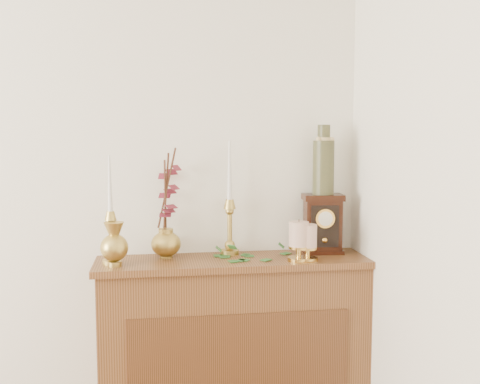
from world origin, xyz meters
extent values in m
cube|color=brown|center=(1.40, 2.10, 0.45)|extent=(1.20, 0.30, 0.90)
cube|color=brown|center=(1.40, 2.10, 0.92)|extent=(1.24, 0.34, 0.03)
cylinder|color=tan|center=(0.86, 2.07, 0.94)|extent=(0.08, 0.08, 0.02)
sphere|color=tan|center=(0.86, 2.07, 0.97)|extent=(0.04, 0.04, 0.04)
cylinder|color=tan|center=(0.86, 2.07, 1.04)|extent=(0.02, 0.02, 0.14)
sphere|color=tan|center=(0.86, 2.07, 1.11)|extent=(0.04, 0.04, 0.04)
cone|color=tan|center=(0.86, 2.07, 1.14)|extent=(0.05, 0.05, 0.04)
cone|color=silver|center=(0.86, 2.07, 1.28)|extent=(0.02, 0.02, 0.24)
cylinder|color=tan|center=(1.39, 2.19, 0.94)|extent=(0.09, 0.09, 0.02)
sphere|color=tan|center=(1.39, 2.19, 0.97)|extent=(0.05, 0.05, 0.05)
cylinder|color=tan|center=(1.39, 2.19, 1.05)|extent=(0.02, 0.02, 0.15)
sphere|color=tan|center=(1.39, 2.19, 1.13)|extent=(0.04, 0.04, 0.04)
cone|color=tan|center=(1.39, 2.19, 1.17)|extent=(0.06, 0.06, 0.04)
cone|color=silver|center=(1.39, 2.19, 1.32)|extent=(0.02, 0.02, 0.27)
cylinder|color=tan|center=(0.88, 2.02, 0.94)|extent=(0.06, 0.06, 0.02)
sphere|color=tan|center=(0.88, 2.02, 1.01)|extent=(0.12, 0.12, 0.12)
cone|color=tan|center=(0.88, 2.02, 1.09)|extent=(0.09, 0.09, 0.06)
cylinder|color=tan|center=(1.10, 2.16, 0.93)|extent=(0.06, 0.06, 0.01)
ellipsoid|color=tan|center=(1.10, 2.16, 0.99)|extent=(0.14, 0.14, 0.12)
cylinder|color=tan|center=(1.10, 2.16, 1.05)|extent=(0.07, 0.07, 0.02)
cylinder|color=#472819|center=(1.09, 2.17, 1.21)|extent=(0.01, 0.09, 0.32)
cylinder|color=#472819|center=(1.10, 2.17, 1.23)|extent=(0.03, 0.07, 0.35)
cylinder|color=#472819|center=(1.10, 2.17, 1.24)|extent=(0.09, 0.10, 0.37)
cylinder|color=gold|center=(1.71, 2.00, 0.94)|extent=(0.09, 0.09, 0.02)
cylinder|color=gold|center=(1.71, 2.00, 0.96)|extent=(0.02, 0.02, 0.04)
cylinder|color=gold|center=(1.71, 2.00, 0.99)|extent=(0.08, 0.08, 0.01)
cylinder|color=beige|center=(1.71, 2.00, 1.04)|extent=(0.08, 0.08, 0.10)
cylinder|color=#472819|center=(1.71, 2.00, 1.10)|extent=(0.00, 0.00, 0.01)
cylinder|color=gold|center=(1.67, 2.00, 0.94)|extent=(0.10, 0.10, 0.02)
cylinder|color=gold|center=(1.67, 2.00, 0.97)|extent=(0.02, 0.02, 0.04)
cylinder|color=gold|center=(1.67, 2.00, 0.99)|extent=(0.09, 0.09, 0.01)
cylinder|color=beige|center=(1.67, 2.00, 1.05)|extent=(0.09, 0.09, 0.11)
cylinder|color=#472819|center=(1.67, 2.00, 1.11)|extent=(0.00, 0.00, 0.01)
cube|color=#2B6325|center=(1.55, 2.10, 0.93)|extent=(0.05, 0.05, 0.00)
cube|color=#2B6325|center=(1.49, 2.13, 0.93)|extent=(0.05, 0.04, 0.00)
cube|color=#2B6325|center=(1.56, 2.11, 0.93)|extent=(0.06, 0.06, 0.00)
cube|color=#2B6325|center=(1.40, 2.05, 0.93)|extent=(0.05, 0.05, 0.00)
cube|color=#2B6325|center=(1.45, 2.12, 0.93)|extent=(0.05, 0.06, 0.00)
cube|color=#2B6325|center=(1.43, 2.16, 0.93)|extent=(0.04, 0.04, 0.00)
cube|color=#2B6325|center=(1.40, 2.13, 0.93)|extent=(0.05, 0.05, 0.00)
cube|color=#2B6325|center=(1.28, 2.11, 0.93)|extent=(0.04, 0.05, 0.00)
cube|color=#2B6325|center=(1.64, 2.11, 0.93)|extent=(0.06, 0.05, 0.00)
cube|color=#2B6325|center=(1.29, 2.07, 0.93)|extent=(0.06, 0.06, 0.00)
cube|color=#2B6325|center=(1.33, 2.10, 0.97)|extent=(0.04, 0.05, 0.02)
cube|color=#2B6325|center=(1.38, 2.05, 0.99)|extent=(0.03, 0.04, 0.02)
cube|color=#2B6325|center=(1.61, 2.09, 0.98)|extent=(0.03, 0.04, 0.02)
cube|color=black|center=(1.83, 2.16, 0.94)|extent=(0.20, 0.15, 0.02)
cube|color=black|center=(1.83, 2.16, 1.06)|extent=(0.18, 0.13, 0.24)
cube|color=black|center=(1.83, 2.16, 1.19)|extent=(0.20, 0.15, 0.03)
cube|color=black|center=(1.82, 2.11, 1.06)|extent=(0.13, 0.02, 0.19)
cylinder|color=gold|center=(1.82, 2.10, 1.10)|extent=(0.09, 0.02, 0.09)
cylinder|color=silver|center=(1.82, 2.10, 1.10)|extent=(0.07, 0.01, 0.07)
sphere|color=gold|center=(1.82, 2.11, 1.00)|extent=(0.03, 0.03, 0.03)
cylinder|color=#183024|center=(1.83, 2.16, 1.33)|extent=(0.10, 0.10, 0.25)
cylinder|color=#183024|center=(1.83, 2.16, 1.49)|extent=(0.06, 0.06, 0.08)
cylinder|color=tan|center=(1.83, 2.16, 1.46)|extent=(0.07, 0.07, 0.02)
camera|label=1|loc=(1.05, -0.36, 1.49)|focal=42.00mm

